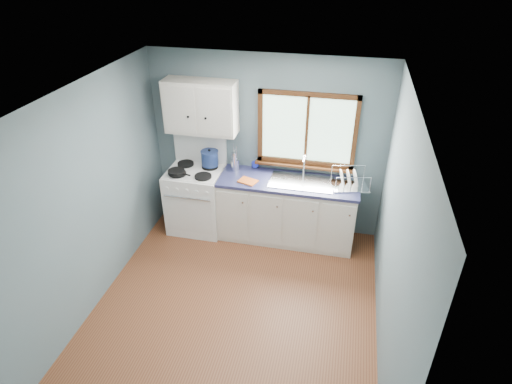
% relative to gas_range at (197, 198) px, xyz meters
% --- Properties ---
extents(floor, '(3.20, 3.60, 0.02)m').
position_rel_gas_range_xyz_m(floor, '(0.95, -1.47, -0.50)').
color(floor, brown).
rests_on(floor, ground).
extents(ceiling, '(3.20, 3.60, 0.02)m').
position_rel_gas_range_xyz_m(ceiling, '(0.95, -1.47, 2.02)').
color(ceiling, white).
rests_on(ceiling, wall_back).
extents(wall_back, '(3.20, 0.02, 2.50)m').
position_rel_gas_range_xyz_m(wall_back, '(0.95, 0.34, 0.76)').
color(wall_back, slate).
rests_on(wall_back, ground).
extents(wall_front, '(3.20, 0.02, 2.50)m').
position_rel_gas_range_xyz_m(wall_front, '(0.95, -3.28, 0.76)').
color(wall_front, slate).
rests_on(wall_front, ground).
extents(wall_left, '(0.02, 3.60, 2.50)m').
position_rel_gas_range_xyz_m(wall_left, '(-0.66, -1.47, 0.76)').
color(wall_left, slate).
rests_on(wall_left, ground).
extents(wall_right, '(0.02, 3.60, 2.50)m').
position_rel_gas_range_xyz_m(wall_right, '(2.56, -1.47, 0.76)').
color(wall_right, slate).
rests_on(wall_right, ground).
extents(gas_range, '(0.76, 0.69, 1.36)m').
position_rel_gas_range_xyz_m(gas_range, '(0.00, 0.00, 0.00)').
color(gas_range, white).
rests_on(gas_range, floor).
extents(base_cabinets, '(1.85, 0.60, 0.88)m').
position_rel_gas_range_xyz_m(base_cabinets, '(1.31, 0.02, -0.08)').
color(base_cabinets, silver).
rests_on(base_cabinets, floor).
extents(countertop, '(1.89, 0.64, 0.04)m').
position_rel_gas_range_xyz_m(countertop, '(1.31, 0.02, 0.41)').
color(countertop, '#1F2145').
rests_on(countertop, base_cabinets).
extents(sink, '(0.84, 0.46, 0.44)m').
position_rel_gas_range_xyz_m(sink, '(1.49, 0.02, 0.37)').
color(sink, silver).
rests_on(sink, countertop).
extents(window, '(1.36, 0.10, 1.03)m').
position_rel_gas_range_xyz_m(window, '(1.48, 0.30, 0.98)').
color(window, '#9EC6A8').
rests_on(window, wall_back).
extents(upper_cabinets, '(0.95, 0.35, 0.70)m').
position_rel_gas_range_xyz_m(upper_cabinets, '(0.10, 0.15, 1.31)').
color(upper_cabinets, silver).
rests_on(upper_cabinets, wall_back).
extents(skillet, '(0.36, 0.28, 0.05)m').
position_rel_gas_range_xyz_m(skillet, '(-0.19, -0.18, 0.49)').
color(skillet, black).
rests_on(skillet, gas_range).
extents(stockpot, '(0.30, 0.30, 0.24)m').
position_rel_gas_range_xyz_m(stockpot, '(0.18, 0.16, 0.57)').
color(stockpot, navy).
rests_on(stockpot, gas_range).
extents(utensil_crock, '(0.12, 0.12, 0.38)m').
position_rel_gas_range_xyz_m(utensil_crock, '(0.54, 0.18, 0.51)').
color(utensil_crock, silver).
rests_on(utensil_crock, countertop).
extents(thermos, '(0.07, 0.07, 0.28)m').
position_rel_gas_range_xyz_m(thermos, '(0.54, 0.14, 0.57)').
color(thermos, silver).
rests_on(thermos, countertop).
extents(soap_bottle, '(0.12, 0.12, 0.25)m').
position_rel_gas_range_xyz_m(soap_bottle, '(0.81, 0.26, 0.55)').
color(soap_bottle, '#1B2AC8').
rests_on(soap_bottle, countertop).
extents(dish_towel, '(0.28, 0.24, 0.02)m').
position_rel_gas_range_xyz_m(dish_towel, '(0.79, -0.12, 0.44)').
color(dish_towel, '#CD5B1E').
rests_on(dish_towel, countertop).
extents(dish_rack, '(0.52, 0.44, 0.24)m').
position_rel_gas_range_xyz_m(dish_rack, '(2.10, 0.05, 0.49)').
color(dish_rack, silver).
rests_on(dish_rack, countertop).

